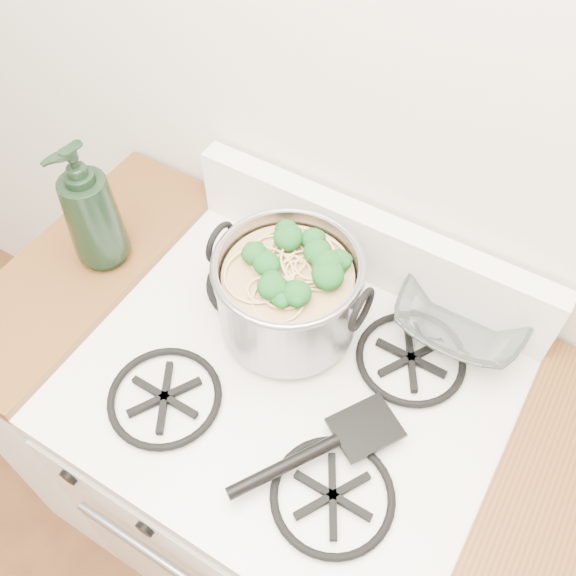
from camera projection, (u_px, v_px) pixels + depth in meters
The scene contains 6 objects.
gas_range at pixel (289, 476), 1.54m from camera, with size 0.76×0.66×0.92m.
counter_left at pixel (125, 374), 1.68m from camera, with size 0.25×0.65×0.92m.
stock_pot at pixel (288, 293), 1.15m from camera, with size 0.30×0.27×0.18m.
spatula at pixel (366, 426), 1.08m from camera, with size 0.29×0.31×0.02m, color black, non-canonical shape.
glass_bowl at pixel (462, 318), 1.21m from camera, with size 0.10×0.10×0.02m, color white.
bottle at pixel (89, 206), 1.21m from camera, with size 0.11×0.11×0.29m, color black.
Camera 1 is at (0.29, 0.77, 1.94)m, focal length 40.00 mm.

